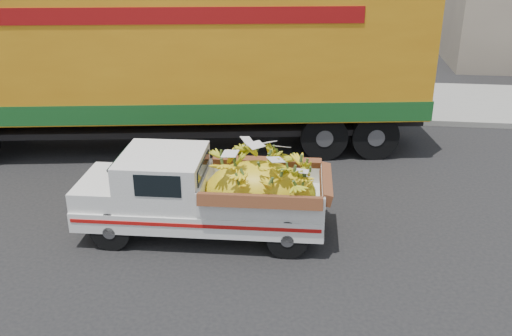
# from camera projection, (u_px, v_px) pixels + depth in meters

# --- Properties ---
(ground) EXTENTS (100.00, 100.00, 0.00)m
(ground) POSITION_uv_depth(u_px,v_px,m) (203.00, 216.00, 10.79)
(ground) COLOR black
(ground) RESTS_ON ground
(curb) EXTENTS (60.00, 0.25, 0.15)m
(curb) POSITION_uv_depth(u_px,v_px,m) (246.00, 115.00, 16.30)
(curb) COLOR gray
(curb) RESTS_ON ground
(sidewalk) EXTENTS (60.00, 4.00, 0.14)m
(sidewalk) POSITION_uv_depth(u_px,v_px,m) (255.00, 95.00, 18.22)
(sidewalk) COLOR gray
(sidewalk) RESTS_ON ground
(pickup_truck) EXTENTS (4.29, 1.69, 1.49)m
(pickup_truck) POSITION_uv_depth(u_px,v_px,m) (221.00, 193.00, 9.87)
(pickup_truck) COLOR black
(pickup_truck) RESTS_ON ground
(semi_trailer) EXTENTS (12.07, 4.38, 3.80)m
(semi_trailer) POSITION_uv_depth(u_px,v_px,m) (174.00, 61.00, 13.42)
(semi_trailer) COLOR black
(semi_trailer) RESTS_ON ground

